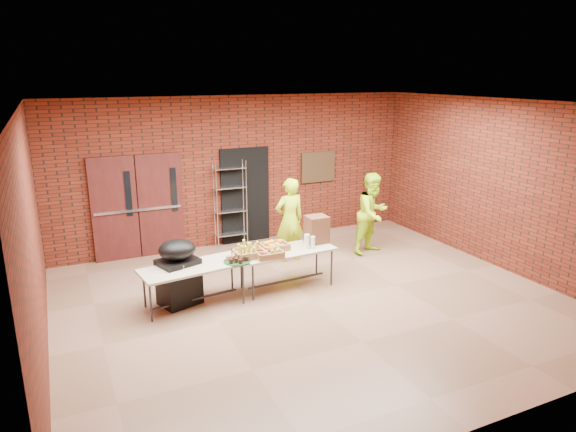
% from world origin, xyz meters
% --- Properties ---
extents(room, '(8.08, 7.08, 3.28)m').
position_xyz_m(room, '(0.00, 0.00, 1.60)').
color(room, brown).
rests_on(room, ground).
extents(double_doors, '(1.78, 0.12, 2.10)m').
position_xyz_m(double_doors, '(-2.20, 3.44, 1.05)').
color(double_doors, '#4A1815').
rests_on(double_doors, room).
extents(dark_doorway, '(1.10, 0.06, 2.10)m').
position_xyz_m(dark_doorway, '(0.10, 3.46, 1.05)').
color(dark_doorway, black).
rests_on(dark_doorway, room).
extents(bronze_plaque, '(0.85, 0.04, 0.70)m').
position_xyz_m(bronze_plaque, '(1.90, 3.45, 1.55)').
color(bronze_plaque, '#3B2C17').
rests_on(bronze_plaque, room).
extents(wire_rack, '(0.69, 0.25, 1.86)m').
position_xyz_m(wire_rack, '(-0.29, 3.32, 0.93)').
color(wire_rack, '#B9B8BF').
rests_on(wire_rack, room).
extents(table_left, '(1.74, 0.90, 0.68)m').
position_xyz_m(table_left, '(-1.82, 0.70, 0.63)').
color(table_left, tan).
rests_on(table_left, room).
extents(table_right, '(1.71, 0.80, 0.69)m').
position_xyz_m(table_right, '(-0.14, 0.77, 0.63)').
color(table_right, tan).
rests_on(table_right, room).
extents(basket_bananas, '(0.49, 0.38, 0.15)m').
position_xyz_m(basket_bananas, '(-0.86, 0.73, 0.75)').
color(basket_bananas, '#A17241').
rests_on(basket_bananas, table_right).
extents(basket_oranges, '(0.46, 0.35, 0.14)m').
position_xyz_m(basket_oranges, '(-0.33, 0.88, 0.75)').
color(basket_oranges, '#A17241').
rests_on(basket_oranges, table_right).
extents(basket_apples, '(0.45, 0.35, 0.14)m').
position_xyz_m(basket_apples, '(-0.57, 0.57, 0.75)').
color(basket_apples, '#A17241').
rests_on(basket_apples, table_right).
extents(muffin_tray, '(0.45, 0.45, 0.11)m').
position_xyz_m(muffin_tray, '(-1.11, 0.60, 0.73)').
color(muffin_tray, '#12451C').
rests_on(muffin_tray, table_left).
extents(napkin_box, '(0.19, 0.12, 0.06)m').
position_xyz_m(napkin_box, '(-2.07, 0.70, 0.71)').
color(napkin_box, white).
rests_on(napkin_box, table_left).
extents(coffee_dispenser, '(0.37, 0.33, 0.49)m').
position_xyz_m(coffee_dispenser, '(0.52, 0.91, 0.93)').
color(coffee_dispenser, '#57341E').
rests_on(coffee_dispenser, table_right).
extents(cup_stack_front, '(0.09, 0.09, 0.26)m').
position_xyz_m(cup_stack_front, '(0.20, 0.68, 0.82)').
color(cup_stack_front, white).
rests_on(cup_stack_front, table_right).
extents(cup_stack_mid, '(0.07, 0.07, 0.22)m').
position_xyz_m(cup_stack_mid, '(0.30, 0.64, 0.80)').
color(cup_stack_mid, white).
rests_on(cup_stack_mid, table_right).
extents(cup_stack_back, '(0.07, 0.07, 0.21)m').
position_xyz_m(cup_stack_back, '(0.23, 0.76, 0.79)').
color(cup_stack_back, white).
rests_on(cup_stack_back, table_right).
extents(covered_grill, '(0.73, 0.66, 1.10)m').
position_xyz_m(covered_grill, '(-2.01, 0.89, 0.55)').
color(covered_grill, black).
rests_on(covered_grill, room).
extents(volunteer_woman, '(0.63, 0.43, 1.68)m').
position_xyz_m(volunteer_woman, '(0.47, 1.95, 0.84)').
color(volunteer_woman, '#BDEF1A').
rests_on(volunteer_woman, room).
extents(volunteer_man, '(0.97, 0.85, 1.69)m').
position_xyz_m(volunteer_man, '(2.23, 1.67, 0.84)').
color(volunteer_man, '#BDEF1A').
rests_on(volunteer_man, room).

